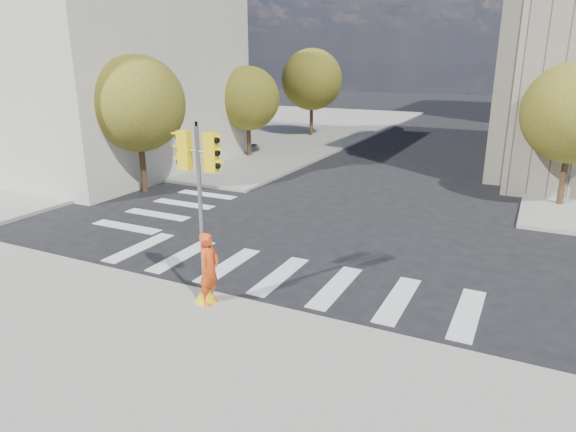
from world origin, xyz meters
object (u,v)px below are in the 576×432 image
(photographer, at_px, (209,269))
(lamp_far, at_px, (574,82))
(traffic_signal, at_px, (202,230))
(planter_wall, at_px, (47,182))

(photographer, bearing_deg, lamp_far, -16.99)
(lamp_far, bearing_deg, photographer, -105.07)
(lamp_far, xyz_separation_m, photographer, (-8.78, -32.60, -3.47))
(lamp_far, height_order, traffic_signal, lamp_far)
(planter_wall, bearing_deg, photographer, -15.90)
(photographer, xyz_separation_m, planter_wall, (-14.22, 6.72, -0.70))
(lamp_far, relative_size, planter_wall, 1.35)
(lamp_far, distance_m, photographer, 33.94)
(traffic_signal, xyz_separation_m, planter_wall, (-14.06, 6.72, -1.74))
(traffic_signal, relative_size, photographer, 2.45)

